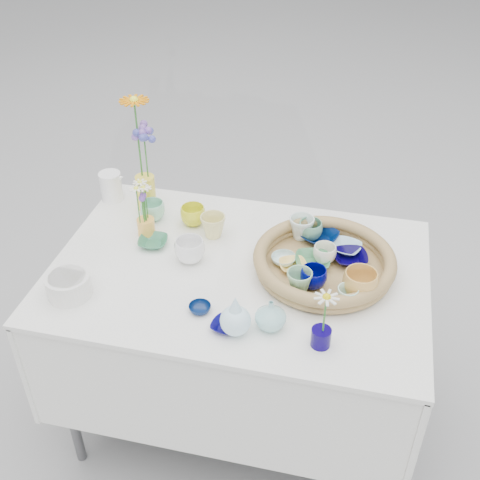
% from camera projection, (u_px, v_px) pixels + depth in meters
% --- Properties ---
extents(ground, '(80.00, 80.00, 0.00)m').
position_uv_depth(ground, '(239.00, 413.00, 2.48)').
color(ground, '#A1A1A1').
extents(display_table, '(1.26, 0.86, 0.77)m').
position_uv_depth(display_table, '(239.00, 413.00, 2.48)').
color(display_table, white).
rests_on(display_table, ground).
extents(wicker_tray, '(0.47, 0.47, 0.08)m').
position_uv_depth(wicker_tray, '(324.00, 262.00, 2.00)').
color(wicker_tray, brown).
rests_on(wicker_tray, display_table).
extents(tray_ceramic_0, '(0.16, 0.16, 0.03)m').
position_uv_depth(tray_ceramic_0, '(320.00, 237.00, 2.12)').
color(tray_ceramic_0, '#031440').
rests_on(tray_ceramic_0, wicker_tray).
extents(tray_ceramic_1, '(0.14, 0.14, 0.03)m').
position_uv_depth(tray_ceramic_1, '(350.00, 258.00, 2.03)').
color(tray_ceramic_1, '#050032').
rests_on(tray_ceramic_1, wicker_tray).
extents(tray_ceramic_2, '(0.14, 0.14, 0.09)m').
position_uv_depth(tray_ceramic_2, '(360.00, 284.00, 1.87)').
color(tray_ceramic_2, gold).
rests_on(tray_ceramic_2, wicker_tray).
extents(tray_ceramic_3, '(0.14, 0.14, 0.03)m').
position_uv_depth(tray_ceramic_3, '(312.00, 261.00, 2.01)').
color(tray_ceramic_3, '#38794B').
rests_on(tray_ceramic_3, wicker_tray).
extents(tray_ceramic_4, '(0.09, 0.09, 0.08)m').
position_uv_depth(tray_ceramic_4, '(299.00, 282.00, 1.89)').
color(tray_ceramic_4, '#80B587').
rests_on(tray_ceramic_4, wicker_tray).
extents(tray_ceramic_5, '(0.09, 0.09, 0.03)m').
position_uv_depth(tray_ceramic_5, '(284.00, 259.00, 2.02)').
color(tray_ceramic_5, silver).
rests_on(tray_ceramic_5, wicker_tray).
extents(tray_ceramic_6, '(0.10, 0.10, 0.08)m').
position_uv_depth(tray_ceramic_6, '(302.00, 228.00, 2.12)').
color(tray_ceramic_6, white).
rests_on(tray_ceramic_6, wicker_tray).
extents(tray_ceramic_7, '(0.10, 0.10, 0.06)m').
position_uv_depth(tray_ceramic_7, '(325.00, 254.00, 2.02)').
color(tray_ceramic_7, white).
rests_on(tray_ceramic_7, wicker_tray).
extents(tray_ceramic_8, '(0.13, 0.13, 0.03)m').
position_uv_depth(tray_ceramic_8, '(346.00, 248.00, 2.07)').
color(tray_ceramic_8, '#A2D1E6').
rests_on(tray_ceramic_8, wicker_tray).
extents(tray_ceramic_9, '(0.11, 0.11, 0.07)m').
position_uv_depth(tray_ceramic_9, '(313.00, 278.00, 1.91)').
color(tray_ceramic_9, '#010360').
rests_on(tray_ceramic_9, wicker_tray).
extents(tray_ceramic_10, '(0.12, 0.12, 0.02)m').
position_uv_depth(tray_ceramic_10, '(293.00, 266.00, 1.99)').
color(tray_ceramic_10, '#FFCD63').
rests_on(tray_ceramic_10, wicker_tray).
extents(tray_ceramic_11, '(0.09, 0.09, 0.06)m').
position_uv_depth(tray_ceramic_11, '(347.00, 296.00, 1.84)').
color(tray_ceramic_11, silver).
rests_on(tray_ceramic_11, wicker_tray).
extents(tray_ceramic_12, '(0.09, 0.09, 0.07)m').
position_uv_depth(tray_ceramic_12, '(310.00, 230.00, 2.12)').
color(tray_ceramic_12, '#5E9B7C').
rests_on(tray_ceramic_12, wicker_tray).
extents(loose_ceramic_0, '(0.11, 0.11, 0.07)m').
position_uv_depth(loose_ceramic_0, '(193.00, 215.00, 2.22)').
color(loose_ceramic_0, yellow).
rests_on(loose_ceramic_0, display_table).
extents(loose_ceramic_1, '(0.10, 0.10, 0.09)m').
position_uv_depth(loose_ceramic_1, '(213.00, 226.00, 2.16)').
color(loose_ceramic_1, '#E0D683').
rests_on(loose_ceramic_1, display_table).
extents(loose_ceramic_2, '(0.11, 0.11, 0.03)m').
position_uv_depth(loose_ceramic_2, '(153.00, 242.00, 2.13)').
color(loose_ceramic_2, '#307250').
rests_on(loose_ceramic_2, display_table).
extents(loose_ceramic_3, '(0.12, 0.12, 0.08)m').
position_uv_depth(loose_ceramic_3, '(190.00, 250.00, 2.04)').
color(loose_ceramic_3, white).
rests_on(loose_ceramic_3, display_table).
extents(loose_ceramic_4, '(0.08, 0.08, 0.02)m').
position_uv_depth(loose_ceramic_4, '(200.00, 308.00, 1.85)').
color(loose_ceramic_4, '#061A45').
rests_on(loose_ceramic_4, display_table).
extents(loose_ceramic_5, '(0.11, 0.11, 0.07)m').
position_uv_depth(loose_ceramic_5, '(153.00, 211.00, 2.25)').
color(loose_ceramic_5, '#87CDAA').
rests_on(loose_ceramic_5, display_table).
extents(loose_ceramic_6, '(0.10, 0.10, 0.02)m').
position_uv_depth(loose_ceramic_6, '(226.00, 326.00, 1.79)').
color(loose_ceramic_6, '#090656').
rests_on(loose_ceramic_6, display_table).
extents(fluted_bowl, '(0.17, 0.17, 0.07)m').
position_uv_depth(fluted_bowl, '(69.00, 285.00, 1.90)').
color(fluted_bowl, silver).
rests_on(fluted_bowl, display_table).
extents(bud_vase_paleblue, '(0.10, 0.10, 0.14)m').
position_uv_depth(bud_vase_paleblue, '(235.00, 314.00, 1.75)').
color(bud_vase_paleblue, '#C6EFFF').
rests_on(bud_vase_paleblue, display_table).
extents(bud_vase_seafoam, '(0.11, 0.11, 0.10)m').
position_uv_depth(bud_vase_seafoam, '(271.00, 315.00, 1.78)').
color(bud_vase_seafoam, '#92CBC8').
rests_on(bud_vase_seafoam, display_table).
extents(bud_vase_cobalt, '(0.06, 0.06, 0.06)m').
position_uv_depth(bud_vase_cobalt, '(321.00, 337.00, 1.73)').
color(bud_vase_cobalt, '#0A004A').
rests_on(bud_vase_cobalt, display_table).
extents(single_daisy, '(0.09, 0.09, 0.14)m').
position_uv_depth(single_daisy, '(325.00, 314.00, 1.67)').
color(single_daisy, silver).
rests_on(single_daisy, bud_vase_cobalt).
extents(tall_vase_yellow, '(0.08, 0.08, 0.14)m').
position_uv_depth(tall_vase_yellow, '(146.00, 192.00, 2.29)').
color(tall_vase_yellow, yellow).
rests_on(tall_vase_yellow, display_table).
extents(gerbera, '(0.15, 0.15, 0.32)m').
position_uv_depth(gerbera, '(138.00, 139.00, 2.17)').
color(gerbera, orange).
rests_on(gerbera, tall_vase_yellow).
extents(hydrangea, '(0.08, 0.08, 0.25)m').
position_uv_depth(hydrangea, '(146.00, 156.00, 2.20)').
color(hydrangea, '#4347A5').
rests_on(hydrangea, tall_vase_yellow).
extents(white_pitcher, '(0.12, 0.09, 0.11)m').
position_uv_depth(white_pitcher, '(111.00, 186.00, 2.35)').
color(white_pitcher, white).
rests_on(white_pitcher, display_table).
extents(daisy_cup, '(0.08, 0.08, 0.07)m').
position_uv_depth(daisy_cup, '(146.00, 227.00, 2.17)').
color(daisy_cup, '#FEB344').
rests_on(daisy_cup, display_table).
extents(daisy_posy, '(0.09, 0.09, 0.15)m').
position_uv_depth(daisy_posy, '(142.00, 202.00, 2.10)').
color(daisy_posy, white).
rests_on(daisy_posy, daisy_cup).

